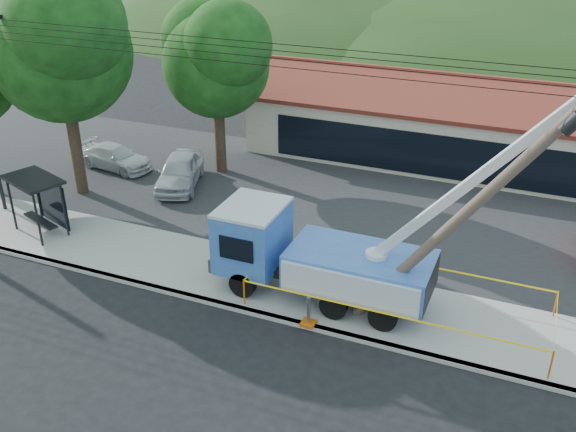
{
  "coord_description": "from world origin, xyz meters",
  "views": [
    {
      "loc": [
        8.27,
        -14.45,
        13.12
      ],
      "look_at": [
        0.13,
        5.0,
        2.51
      ],
      "focal_mm": 40.0,
      "sensor_mm": 36.0,
      "label": 1
    }
  ],
  "objects_px": {
    "utility_truck": "(318,254)",
    "car_silver": "(181,187)",
    "leaning_pole": "(477,203)",
    "car_white": "(117,170)",
    "bus_shelter": "(39,192)"
  },
  "relations": [
    {
      "from": "utility_truck",
      "to": "bus_shelter",
      "type": "distance_m",
      "value": 12.47
    },
    {
      "from": "leaning_pole",
      "to": "car_white",
      "type": "relative_size",
      "value": 2.11
    },
    {
      "from": "leaning_pole",
      "to": "bus_shelter",
      "type": "bearing_deg",
      "value": 177.94
    },
    {
      "from": "utility_truck",
      "to": "car_silver",
      "type": "xyz_separation_m",
      "value": [
        -9.67,
        6.56,
        -1.82
      ]
    },
    {
      "from": "car_silver",
      "to": "car_white",
      "type": "distance_m",
      "value": 4.41
    },
    {
      "from": "leaning_pole",
      "to": "car_silver",
      "type": "relative_size",
      "value": 1.96
    },
    {
      "from": "utility_truck",
      "to": "bus_shelter",
      "type": "height_order",
      "value": "utility_truck"
    },
    {
      "from": "leaning_pole",
      "to": "car_silver",
      "type": "height_order",
      "value": "leaning_pole"
    },
    {
      "from": "utility_truck",
      "to": "car_white",
      "type": "height_order",
      "value": "utility_truck"
    },
    {
      "from": "utility_truck",
      "to": "leaning_pole",
      "type": "distance_m",
      "value": 6.05
    },
    {
      "from": "car_silver",
      "to": "utility_truck",
      "type": "bearing_deg",
      "value": -53.51
    },
    {
      "from": "car_white",
      "to": "car_silver",
      "type": "bearing_deg",
      "value": -90.99
    },
    {
      "from": "car_silver",
      "to": "car_white",
      "type": "xyz_separation_m",
      "value": [
        -4.36,
        0.67,
        0.0
      ]
    },
    {
      "from": "bus_shelter",
      "to": "car_white",
      "type": "xyz_separation_m",
      "value": [
        -1.56,
        7.13,
        -1.98
      ]
    },
    {
      "from": "bus_shelter",
      "to": "car_silver",
      "type": "xyz_separation_m",
      "value": [
        2.8,
        6.46,
        -1.98
      ]
    }
  ]
}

